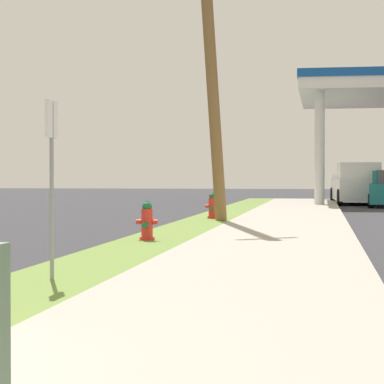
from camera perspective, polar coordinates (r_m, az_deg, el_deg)
name	(u,v)px	position (r m, az deg, el deg)	size (l,w,h in m)	color
fire_hydrant_second	(147,223)	(15.41, -3.21, -2.22)	(0.42, 0.38, 0.74)	red
fire_hydrant_third	(212,207)	(23.29, 1.45, -1.08)	(0.42, 0.37, 0.74)	red
utility_pole_midground	(210,44)	(22.29, 1.27, 10.47)	(1.39, 1.13, 9.51)	olive
street_sign_post	(52,152)	(9.62, -9.94, 2.83)	(0.05, 0.36, 2.12)	gray
truck_white_at_forecourt	(356,185)	(38.97, 11.60, 0.48)	(2.41, 5.51, 1.97)	white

